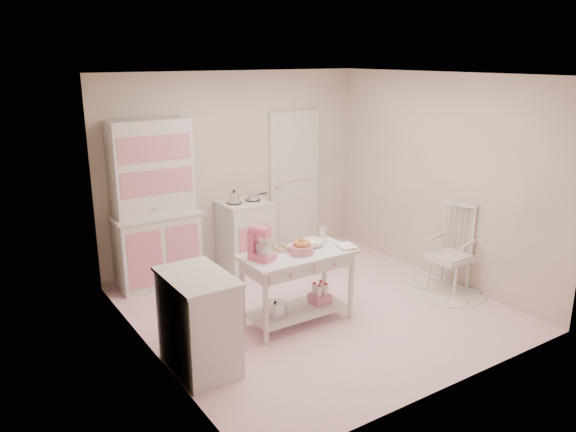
% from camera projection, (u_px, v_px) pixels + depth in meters
% --- Properties ---
extents(room_shell, '(3.84, 3.84, 2.62)m').
position_uv_depth(room_shell, '(318.00, 167.00, 5.96)').
color(room_shell, pink).
rests_on(room_shell, ground).
extents(door, '(0.82, 0.05, 2.04)m').
position_uv_depth(door, '(294.00, 182.00, 8.13)').
color(door, silver).
rests_on(door, ground).
extents(hutch, '(1.06, 0.50, 2.08)m').
position_uv_depth(hutch, '(155.00, 205.00, 6.81)').
color(hutch, silver).
rests_on(hutch, ground).
extents(stove, '(0.62, 0.57, 0.92)m').
position_uv_depth(stove, '(244.00, 235.00, 7.56)').
color(stove, silver).
rests_on(stove, ground).
extents(base_cabinet, '(0.54, 0.84, 0.92)m').
position_uv_depth(base_cabinet, '(199.00, 322.00, 5.09)').
color(base_cabinet, silver).
rests_on(base_cabinet, ground).
extents(lace_rug, '(0.92, 0.92, 0.01)m').
position_uv_depth(lace_rug, '(447.00, 291.00, 6.87)').
color(lace_rug, white).
rests_on(lace_rug, ground).
extents(rocking_chair, '(0.66, 0.82, 1.10)m').
position_uv_depth(rocking_chair, '(450.00, 249.00, 6.72)').
color(rocking_chair, silver).
rests_on(rocking_chair, ground).
extents(work_table, '(1.20, 0.60, 0.80)m').
position_uv_depth(work_table, '(297.00, 288.00, 5.99)').
color(work_table, silver).
rests_on(work_table, ground).
extents(stand_mixer, '(0.29, 0.33, 0.34)m').
position_uv_depth(stand_mixer, '(262.00, 244.00, 5.62)').
color(stand_mixer, '#E35F89').
rests_on(stand_mixer, work_table).
extents(cookie_tray, '(0.34, 0.24, 0.02)m').
position_uv_depth(cookie_tray, '(276.00, 250.00, 5.94)').
color(cookie_tray, silver).
rests_on(cookie_tray, work_table).
extents(bread_basket, '(0.25, 0.25, 0.09)m').
position_uv_depth(bread_basket, '(302.00, 250.00, 5.83)').
color(bread_basket, '#CF7791').
rests_on(bread_basket, work_table).
extents(mixing_bowl, '(0.23, 0.23, 0.07)m').
position_uv_depth(mixing_bowl, '(313.00, 243.00, 6.07)').
color(mixing_bowl, white).
rests_on(mixing_bowl, work_table).
extents(metal_pitcher, '(0.10, 0.10, 0.17)m').
position_uv_depth(metal_pitcher, '(322.00, 234.00, 6.21)').
color(metal_pitcher, silver).
rests_on(metal_pitcher, work_table).
extents(recipe_book, '(0.22, 0.27, 0.02)m').
position_uv_depth(recipe_book, '(339.00, 247.00, 6.01)').
color(recipe_book, white).
rests_on(recipe_book, work_table).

